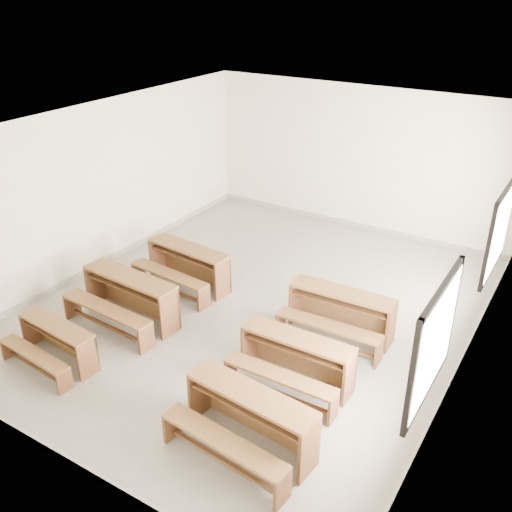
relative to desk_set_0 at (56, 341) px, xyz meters
The scene contains 7 objects.
room 3.86m from the desk_set_0, 57.92° to the left, with size 8.50×8.50×3.20m.
desk_set_0 is the anchor object (origin of this frame).
desk_set_1 1.45m from the desk_set_0, 85.10° to the left, with size 1.85×1.04×0.81m.
desk_set_2 2.91m from the desk_set_0, 85.79° to the left, with size 1.78×1.04×0.77m.
desk_set_3 3.38m from the desk_set_0, ahead, with size 1.81×1.06×0.78m.
desk_set_4 3.59m from the desk_set_0, 23.70° to the left, with size 1.65×0.87×0.74m.
desk_set_5 4.40m from the desk_set_0, 41.14° to the left, with size 1.73×0.93×0.77m.
Camera 1 is at (4.53, -7.32, 5.30)m, focal length 40.00 mm.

